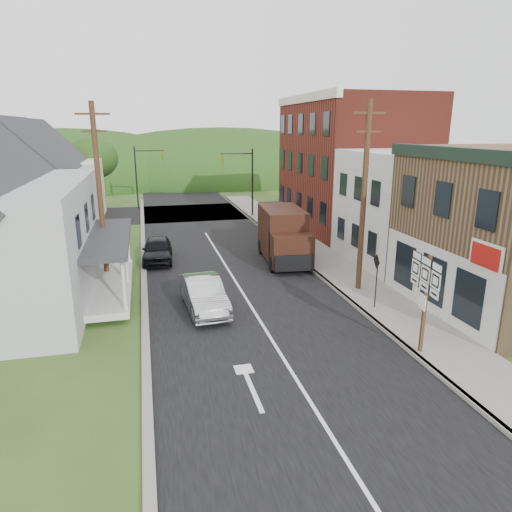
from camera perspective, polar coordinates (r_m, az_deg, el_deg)
ground at (r=18.21m, az=1.36°, el=-9.52°), size 120.00×120.00×0.00m
road at (r=27.37m, az=-4.10°, el=-0.77°), size 9.00×90.00×0.02m
cross_road at (r=43.80m, az=-7.92°, el=5.41°), size 60.00×9.00×0.02m
sidewalk_right at (r=27.10m, az=9.02°, el=-0.93°), size 2.80×55.00×0.15m
curb_right at (r=26.62m, az=6.34°, el=-1.14°), size 0.20×55.00×0.15m
curb_left at (r=25.10m, az=-13.83°, el=-2.60°), size 0.30×55.00×0.12m
storefront_white at (r=28.49m, az=19.82°, el=5.71°), size 8.00×7.00×6.50m
storefront_red at (r=36.52m, az=11.83°, el=11.10°), size 8.00×12.00×10.00m
house_blue at (r=33.80m, az=-25.27°, el=7.35°), size 7.14×8.16×7.28m
house_cream at (r=42.69m, az=-23.69°, el=8.99°), size 7.14×8.16×7.28m
utility_pole_right at (r=22.00m, az=13.32°, el=7.20°), size 1.60×0.26×9.00m
utility_pole_left at (r=24.18m, az=-18.97°, el=7.52°), size 1.60×0.26×9.00m
traffic_signal_right at (r=40.52m, az=-1.43°, el=10.09°), size 2.87×0.20×6.00m
traffic_signal_left at (r=46.56m, az=-13.93°, el=10.38°), size 2.87×0.20×6.00m
tree_left_d at (r=48.20m, az=-19.72°, el=11.45°), size 4.80×4.80×6.94m
forested_ridge at (r=71.44m, az=-10.36°, el=9.29°), size 90.00×30.00×16.00m
silver_sedan at (r=20.16m, az=-6.56°, el=-4.80°), size 1.85×4.51×1.45m
dark_sedan at (r=27.87m, az=-12.23°, el=0.75°), size 1.97×4.34×1.44m
delivery_van at (r=27.10m, az=3.47°, el=2.56°), size 2.76×5.81×3.15m
route_sign_cluster at (r=16.61m, az=20.37°, el=-4.05°), size 0.31×2.00×3.52m
warning_sign at (r=20.38m, az=14.83°, el=-2.09°), size 0.13×0.67×2.44m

